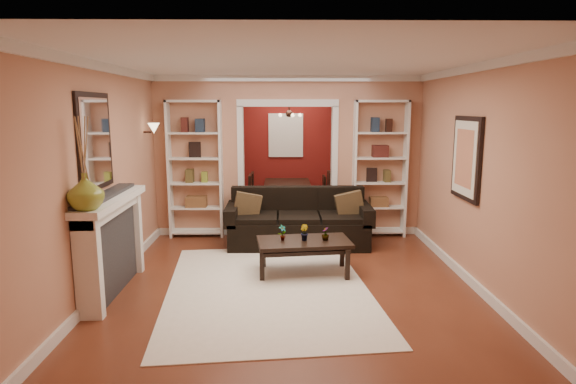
{
  "coord_description": "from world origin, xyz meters",
  "views": [
    {
      "loc": [
        -0.13,
        -7.0,
        2.19
      ],
      "look_at": [
        -0.03,
        -0.8,
        1.09
      ],
      "focal_mm": 30.0,
      "sensor_mm": 36.0,
      "label": 1
    }
  ],
  "objects_px": {
    "sofa": "(298,218)",
    "dining_table": "(289,199)",
    "bookshelf_right": "(380,169)",
    "bookshelf_left": "(196,170)",
    "fireplace": "(114,245)",
    "coffee_table": "(304,257)"
  },
  "relations": [
    {
      "from": "sofa",
      "to": "dining_table",
      "type": "bearing_deg",
      "value": 92.54
    },
    {
      "from": "bookshelf_right",
      "to": "dining_table",
      "type": "bearing_deg",
      "value": 129.77
    },
    {
      "from": "bookshelf_left",
      "to": "fireplace",
      "type": "relative_size",
      "value": 1.35
    },
    {
      "from": "sofa",
      "to": "fireplace",
      "type": "relative_size",
      "value": 1.34
    },
    {
      "from": "sofa",
      "to": "bookshelf_left",
      "type": "xyz_separation_m",
      "value": [
        -1.71,
        0.58,
        0.7
      ]
    },
    {
      "from": "bookshelf_left",
      "to": "fireplace",
      "type": "xyz_separation_m",
      "value": [
        -0.54,
        -2.53,
        -0.57
      ]
    },
    {
      "from": "bookshelf_right",
      "to": "fireplace",
      "type": "height_order",
      "value": "bookshelf_right"
    },
    {
      "from": "bookshelf_right",
      "to": "dining_table",
      "type": "xyz_separation_m",
      "value": [
        -1.5,
        1.8,
        -0.85
      ]
    },
    {
      "from": "coffee_table",
      "to": "bookshelf_right",
      "type": "bearing_deg",
      "value": 47.71
    },
    {
      "from": "bookshelf_right",
      "to": "coffee_table",
      "type": "bearing_deg",
      "value": -125.52
    },
    {
      "from": "sofa",
      "to": "fireplace",
      "type": "distance_m",
      "value": 2.98
    },
    {
      "from": "sofa",
      "to": "coffee_table",
      "type": "height_order",
      "value": "sofa"
    },
    {
      "from": "bookshelf_right",
      "to": "dining_table",
      "type": "height_order",
      "value": "bookshelf_right"
    },
    {
      "from": "bookshelf_right",
      "to": "fireplace",
      "type": "relative_size",
      "value": 1.35
    },
    {
      "from": "coffee_table",
      "to": "bookshelf_right",
      "type": "distance_m",
      "value": 2.53
    },
    {
      "from": "sofa",
      "to": "bookshelf_right",
      "type": "bearing_deg",
      "value": 22.65
    },
    {
      "from": "bookshelf_left",
      "to": "bookshelf_right",
      "type": "distance_m",
      "value": 3.1
    },
    {
      "from": "sofa",
      "to": "fireplace",
      "type": "xyz_separation_m",
      "value": [
        -2.25,
        -1.95,
        0.13
      ]
    },
    {
      "from": "bookshelf_left",
      "to": "bookshelf_right",
      "type": "xyz_separation_m",
      "value": [
        3.1,
        0.0,
        0.0
      ]
    },
    {
      "from": "bookshelf_left",
      "to": "dining_table",
      "type": "distance_m",
      "value": 2.55
    },
    {
      "from": "coffee_table",
      "to": "bookshelf_left",
      "type": "bearing_deg",
      "value": 125.32
    },
    {
      "from": "sofa",
      "to": "fireplace",
      "type": "height_order",
      "value": "fireplace"
    }
  ]
}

